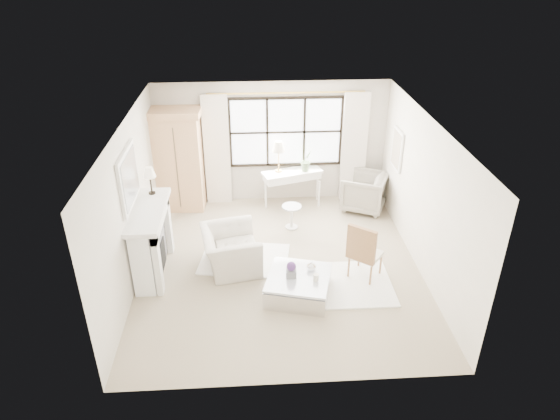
# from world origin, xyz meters

# --- Properties ---
(floor) EXTENTS (5.50, 5.50, 0.00)m
(floor) POSITION_xyz_m (0.00, 0.00, 0.00)
(floor) COLOR tan
(floor) RESTS_ON ground
(ceiling) EXTENTS (5.50, 5.50, 0.00)m
(ceiling) POSITION_xyz_m (0.00, 0.00, 2.70)
(ceiling) COLOR white
(ceiling) RESTS_ON ground
(wall_back) EXTENTS (5.00, 0.00, 5.00)m
(wall_back) POSITION_xyz_m (0.00, 2.75, 1.35)
(wall_back) COLOR beige
(wall_back) RESTS_ON ground
(wall_front) EXTENTS (5.00, 0.00, 5.00)m
(wall_front) POSITION_xyz_m (0.00, -2.75, 1.35)
(wall_front) COLOR silver
(wall_front) RESTS_ON ground
(wall_left) EXTENTS (0.00, 5.50, 5.50)m
(wall_left) POSITION_xyz_m (-2.50, 0.00, 1.35)
(wall_left) COLOR beige
(wall_left) RESTS_ON ground
(wall_right) EXTENTS (0.00, 5.50, 5.50)m
(wall_right) POSITION_xyz_m (2.50, 0.00, 1.35)
(wall_right) COLOR white
(wall_right) RESTS_ON ground
(window_pane) EXTENTS (2.40, 0.02, 1.50)m
(window_pane) POSITION_xyz_m (0.30, 2.73, 1.60)
(window_pane) COLOR white
(window_pane) RESTS_ON wall_back
(window_frame) EXTENTS (2.50, 0.04, 1.50)m
(window_frame) POSITION_xyz_m (0.30, 2.72, 1.60)
(window_frame) COLOR black
(window_frame) RESTS_ON wall_back
(curtain_rod) EXTENTS (3.30, 0.04, 0.04)m
(curtain_rod) POSITION_xyz_m (0.30, 2.67, 2.47)
(curtain_rod) COLOR gold
(curtain_rod) RESTS_ON wall_back
(curtain_left) EXTENTS (0.55, 0.10, 2.47)m
(curtain_left) POSITION_xyz_m (-1.20, 2.65, 1.24)
(curtain_left) COLOR silver
(curtain_left) RESTS_ON ground
(curtain_right) EXTENTS (0.55, 0.10, 2.47)m
(curtain_right) POSITION_xyz_m (1.80, 2.65, 1.24)
(curtain_right) COLOR silver
(curtain_right) RESTS_ON ground
(fireplace) EXTENTS (0.58, 1.66, 1.26)m
(fireplace) POSITION_xyz_m (-2.27, 0.00, 0.65)
(fireplace) COLOR silver
(fireplace) RESTS_ON ground
(mirror_frame) EXTENTS (0.05, 1.15, 0.95)m
(mirror_frame) POSITION_xyz_m (-2.47, 0.00, 1.84)
(mirror_frame) COLOR silver
(mirror_frame) RESTS_ON wall_left
(mirror_glass) EXTENTS (0.02, 1.00, 0.80)m
(mirror_glass) POSITION_xyz_m (-2.44, 0.00, 1.84)
(mirror_glass) COLOR silver
(mirror_glass) RESTS_ON wall_left
(art_frame) EXTENTS (0.04, 0.62, 0.82)m
(art_frame) POSITION_xyz_m (2.47, 1.70, 1.55)
(art_frame) COLOR white
(art_frame) RESTS_ON wall_right
(art_canvas) EXTENTS (0.01, 0.52, 0.72)m
(art_canvas) POSITION_xyz_m (2.45, 1.70, 1.55)
(art_canvas) COLOR #B7A68E
(art_canvas) RESTS_ON wall_right
(mantel_lamp) EXTENTS (0.22, 0.22, 0.51)m
(mantel_lamp) POSITION_xyz_m (-2.25, 0.59, 1.65)
(mantel_lamp) COLOR black
(mantel_lamp) RESTS_ON fireplace
(armoire) EXTENTS (1.15, 0.76, 2.24)m
(armoire) POSITION_xyz_m (-2.02, 2.46, 1.14)
(armoire) COLOR tan
(armoire) RESTS_ON floor
(console_table) EXTENTS (1.37, 0.82, 0.80)m
(console_table) POSITION_xyz_m (0.42, 2.44, 0.40)
(console_table) COLOR white
(console_table) RESTS_ON floor
(console_lamp) EXTENTS (0.28, 0.28, 0.69)m
(console_lamp) POSITION_xyz_m (0.13, 2.45, 1.36)
(console_lamp) COLOR #AC803B
(console_lamp) RESTS_ON console_table
(orchid_plant) EXTENTS (0.34, 0.33, 0.48)m
(orchid_plant) POSITION_xyz_m (0.73, 2.46, 1.04)
(orchid_plant) COLOR #627D53
(orchid_plant) RESTS_ON console_table
(side_table) EXTENTS (0.40, 0.40, 0.51)m
(side_table) POSITION_xyz_m (0.33, 1.38, 0.33)
(side_table) COLOR silver
(side_table) RESTS_ON floor
(rug_left) EXTENTS (1.76, 1.36, 0.03)m
(rug_left) POSITION_xyz_m (-0.64, 0.25, 0.01)
(rug_left) COLOR white
(rug_left) RESTS_ON floor
(rug_right) EXTENTS (1.77, 1.33, 0.03)m
(rug_right) POSITION_xyz_m (1.01, -0.64, 0.02)
(rug_right) COLOR white
(rug_right) RESTS_ON floor
(club_armchair) EXTENTS (1.16, 1.27, 0.73)m
(club_armchair) POSITION_xyz_m (-0.88, 0.04, 0.36)
(club_armchair) COLOR beige
(club_armchair) RESTS_ON floor
(wingback_chair) EXTENTS (1.19, 1.18, 0.82)m
(wingback_chair) POSITION_xyz_m (1.97, 2.11, 0.41)
(wingback_chair) COLOR gray
(wingback_chair) RESTS_ON floor
(french_chair) EXTENTS (0.68, 0.68, 1.08)m
(french_chair) POSITION_xyz_m (1.45, -0.43, 0.31)
(french_chair) COLOR #A57245
(french_chair) RESTS_ON floor
(coffee_table) EXTENTS (1.22, 1.22, 0.38)m
(coffee_table) POSITION_xyz_m (0.26, -0.86, 0.18)
(coffee_table) COLOR silver
(coffee_table) RESTS_ON floor
(planter_box) EXTENTS (0.17, 0.17, 0.12)m
(planter_box) POSITION_xyz_m (0.13, -0.85, 0.44)
(planter_box) COLOR slate
(planter_box) RESTS_ON coffee_table
(planter_flowers) EXTENTS (0.15, 0.15, 0.15)m
(planter_flowers) POSITION_xyz_m (0.13, -0.85, 0.58)
(planter_flowers) COLOR #4C2968
(planter_flowers) RESTS_ON planter_box
(pillar_candle) EXTENTS (0.09, 0.09, 0.12)m
(pillar_candle) POSITION_xyz_m (0.52, -0.99, 0.44)
(pillar_candle) COLOR beige
(pillar_candle) RESTS_ON coffee_table
(coffee_vase) EXTENTS (0.20, 0.20, 0.17)m
(coffee_vase) POSITION_xyz_m (0.48, -0.69, 0.46)
(coffee_vase) COLOR white
(coffee_vase) RESTS_ON coffee_table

